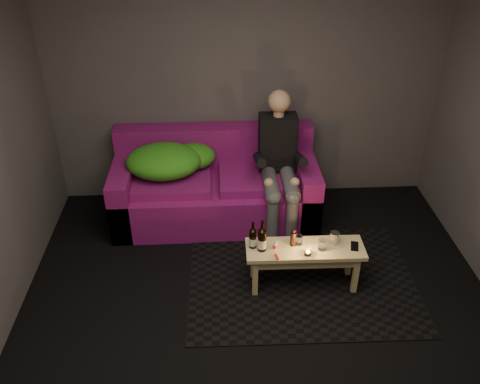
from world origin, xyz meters
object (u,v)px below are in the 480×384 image
at_px(coffee_table, 305,254).
at_px(beer_bottle_a, 253,238).
at_px(person, 279,161).
at_px(sofa, 215,188).
at_px(steel_cup, 334,238).
at_px(beer_bottle_b, 262,239).

bearing_deg(coffee_table, beer_bottle_a, 175.92).
bearing_deg(coffee_table, person, 96.87).
distance_m(sofa, person, 0.76).
relative_size(sofa, person, 1.50).
bearing_deg(sofa, coffee_table, -56.98).
bearing_deg(person, steel_cup, -68.16).
relative_size(person, beer_bottle_b, 4.62).
height_order(sofa, beer_bottle_b, sofa).
bearing_deg(person, coffee_table, -83.13).
bearing_deg(sofa, steel_cup, -47.61).
xyz_separation_m(coffee_table, beer_bottle_b, (-0.37, -0.01, 0.18)).
height_order(beer_bottle_b, steel_cup, beer_bottle_b).
distance_m(beer_bottle_a, beer_bottle_b, 0.09).
bearing_deg(sofa, beer_bottle_a, -74.84).
bearing_deg(person, beer_bottle_b, -104.29).
xyz_separation_m(coffee_table, beer_bottle_a, (-0.44, 0.03, 0.17)).
height_order(beer_bottle_a, steel_cup, beer_bottle_a).
bearing_deg(coffee_table, sofa, 123.02).
bearing_deg(beer_bottle_b, beer_bottle_a, 150.01).
relative_size(person, beer_bottle_a, 5.38).
xyz_separation_m(sofa, coffee_table, (0.75, -1.15, 0.02)).
distance_m(sofa, beer_bottle_b, 1.23).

